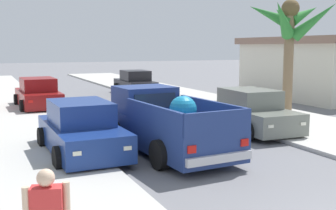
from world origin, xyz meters
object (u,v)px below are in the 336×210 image
object	(u,v)px
roadside_house	(332,67)
pickup_truck	(165,125)
car_left_mid	(250,112)
palm_tree_left_fore	(290,25)
car_right_near	(135,83)
car_right_mid	(38,94)
car_left_far	(81,130)

from	to	relation	value
roadside_house	pickup_truck	bearing A→B (deg)	-150.79
car_left_mid	palm_tree_left_fore	distance (m)	5.16
car_left_mid	car_right_near	bearing A→B (deg)	88.60
pickup_truck	roadside_house	distance (m)	16.93
car_right_mid	palm_tree_left_fore	bearing A→B (deg)	-35.47
car_right_near	car_left_mid	distance (m)	13.22
car_left_mid	pickup_truck	bearing A→B (deg)	-160.84
pickup_truck	palm_tree_left_fore	size ratio (longest dim) A/B	1.05
car_left_mid	palm_tree_left_fore	xyz separation A→B (m)	(3.42, 2.09, 3.25)
car_right_mid	roadside_house	bearing A→B (deg)	-7.10
palm_tree_left_fore	pickup_truck	bearing A→B (deg)	-154.89
car_left_far	car_left_mid	bearing A→B (deg)	7.66
pickup_truck	roadside_house	bearing A→B (deg)	29.21
car_right_near	palm_tree_left_fore	xyz separation A→B (m)	(3.10, -11.13, 3.25)
pickup_truck	car_left_mid	world-z (taller)	pickup_truck
car_left_mid	palm_tree_left_fore	world-z (taller)	palm_tree_left_fore
car_right_near	palm_tree_left_fore	size ratio (longest dim) A/B	0.85
pickup_truck	car_right_near	size ratio (longest dim) A/B	1.23
car_right_mid	pickup_truck	bearing A→B (deg)	-77.58
car_left_mid	car_right_mid	bearing A→B (deg)	124.86
car_right_near	roadside_house	xyz separation A→B (m)	(10.45, -6.35, 1.11)
car_left_far	car_right_mid	bearing A→B (deg)	89.71
pickup_truck	roadside_house	xyz separation A→B (m)	(14.75, 8.24, 1.03)
pickup_truck	car_left_far	bearing A→B (deg)	167.13
car_left_mid	roadside_house	world-z (taller)	roadside_house
car_right_near	palm_tree_left_fore	distance (m)	12.00
car_right_near	car_right_mid	xyz separation A→B (m)	(-6.58, -4.23, 0.00)
car_right_near	car_left_mid	world-z (taller)	same
car_left_mid	roadside_house	bearing A→B (deg)	32.51
pickup_truck	roadside_house	world-z (taller)	roadside_house
car_left_mid	car_left_far	bearing A→B (deg)	-172.34
car_left_mid	car_left_far	world-z (taller)	same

